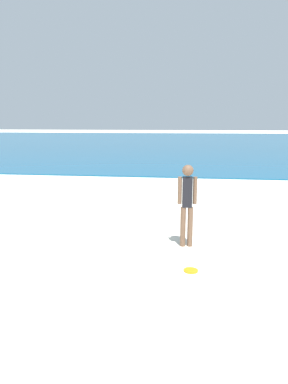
% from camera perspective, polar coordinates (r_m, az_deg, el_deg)
% --- Properties ---
extents(water, '(160.00, 60.00, 0.06)m').
position_cam_1_polar(water, '(46.14, 5.76, 8.15)').
color(water, '#14567F').
rests_on(water, ground).
extents(person_standing, '(0.39, 0.23, 1.71)m').
position_cam_1_polar(person_standing, '(7.27, 6.96, -1.41)').
color(person_standing, brown).
rests_on(person_standing, ground).
extents(frisbee, '(0.25, 0.25, 0.03)m').
position_cam_1_polar(frisbee, '(6.36, 7.54, -12.43)').
color(frisbee, orange).
rests_on(frisbee, ground).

